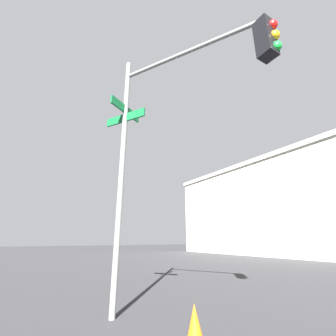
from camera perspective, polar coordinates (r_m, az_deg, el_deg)
The scene contains 2 objects.
traffic_signal_near at distance 4.79m, azimuth 3.28°, elevation 16.19°, with size 3.45×2.21×5.70m.
building_stucco at distance 30.59m, azimuth 30.92°, elevation -9.88°, with size 18.54×20.16×8.53m.
Camera 1 is at (-2.66, -8.87, 1.38)m, focal length 23.87 mm.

